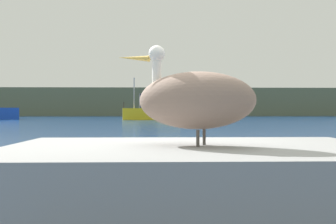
# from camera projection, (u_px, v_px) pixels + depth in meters

# --- Properties ---
(ground_plane) EXTENTS (260.00, 260.00, 0.00)m
(ground_plane) POSITION_uv_depth(u_px,v_px,m) (164.00, 199.00, 4.09)
(ground_plane) COLOR navy
(hillside_backdrop) EXTENTS (140.00, 14.97, 5.47)m
(hillside_backdrop) POSITION_uv_depth(u_px,v_px,m) (158.00, 103.00, 77.14)
(hillside_backdrop) COLOR #5B664C
(hillside_backdrop) RESTS_ON ground
(pier_dock) EXTENTS (3.52, 2.16, 0.66)m
(pier_dock) POSITION_uv_depth(u_px,v_px,m) (195.00, 181.00, 3.40)
(pier_dock) COLOR #969696
(pier_dock) RESTS_ON ground
(pelican) EXTENTS (1.39, 0.97, 0.96)m
(pelican) POSITION_uv_depth(u_px,v_px,m) (194.00, 100.00, 3.40)
(pelican) COLOR gray
(pelican) RESTS_ON pier_dock
(fishing_boat_yellow) EXTENTS (6.50, 2.38, 4.72)m
(fishing_boat_yellow) POSITION_uv_depth(u_px,v_px,m) (150.00, 111.00, 41.14)
(fishing_boat_yellow) COLOR yellow
(fishing_boat_yellow) RESTS_ON ground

